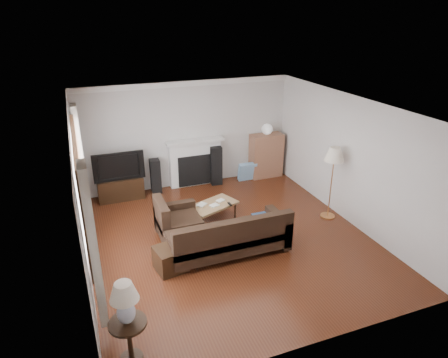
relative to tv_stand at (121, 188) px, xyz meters
name	(u,v)px	position (x,y,z in m)	size (l,w,h in m)	color
room	(230,177)	(1.66, -2.50, 1.00)	(5.10, 5.60, 2.54)	#4B2010
window	(81,187)	(-0.79, -2.70, 1.30)	(0.12, 2.74, 1.54)	brown
curtain_near	(94,248)	(-0.74, -4.22, 1.15)	(0.10, 0.35, 2.10)	beige
curtain_far	(81,162)	(-0.74, -1.18, 1.15)	(0.10, 0.35, 2.10)	beige
fireplace	(195,162)	(1.81, 0.14, 0.33)	(1.40, 0.26, 1.15)	white
tv_stand	(121,188)	(0.00, 0.00, 0.00)	(1.00, 0.45, 0.50)	black
television	(118,165)	(0.00, 0.00, 0.57)	(1.10, 0.14, 0.63)	black
speaker_left	(156,176)	(0.82, 0.05, 0.15)	(0.22, 0.27, 0.80)	black
speaker_right	(216,165)	(2.30, 0.05, 0.23)	(0.26, 0.32, 0.95)	black
bookshelf	(266,156)	(3.64, 0.03, 0.30)	(0.80, 0.38, 1.11)	#915D43
globe_lamp	(267,129)	(3.64, 0.03, 0.99)	(0.27, 0.27, 0.27)	white
sectional_sofa	(228,234)	(1.47, -2.90, 0.12)	(2.30, 1.68, 0.74)	black
coffee_table	(213,212)	(1.60, -1.73, -0.06)	(0.97, 0.53, 0.38)	olive
footstool	(170,259)	(0.40, -3.02, -0.05)	(0.47, 0.47, 0.40)	black
floor_lamp	(331,183)	(3.88, -2.41, 0.51)	(0.39, 0.39, 1.51)	#C78045
side_table	(130,341)	(-0.49, -4.65, 0.04)	(0.46, 0.46, 0.57)	black
table_lamp	(125,303)	(-0.49, -4.65, 0.60)	(0.34, 0.34, 0.55)	silver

